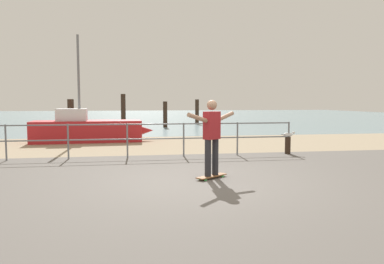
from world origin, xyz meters
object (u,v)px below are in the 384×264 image
at_px(bollard_short, 288,146).
at_px(sailboat, 91,130).
at_px(skateboarder, 212,133).
at_px(skateboard, 212,176).
at_px(seagull, 288,135).

bearing_deg(bollard_short, sailboat, 144.55).
bearing_deg(skateboarder, bollard_short, 46.09).
distance_m(skateboard, skateboarder, 0.95).
bearing_deg(sailboat, skateboarder, -67.34).
bearing_deg(bollard_short, skateboarder, -133.91).
bearing_deg(seagull, sailboat, 144.63).
distance_m(sailboat, bollard_short, 8.11).
height_order(sailboat, seagull, sailboat).
bearing_deg(skateboard, skateboarder, -146.31).
bearing_deg(skateboarder, sailboat, 112.66).
height_order(sailboat, bollard_short, sailboat).
distance_m(sailboat, skateboarder, 8.76).
bearing_deg(skateboarder, seagull, 45.95).
xyz_separation_m(skateboard, seagull, (3.26, 3.37, 0.57)).
distance_m(skateboard, bollard_short, 4.67).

